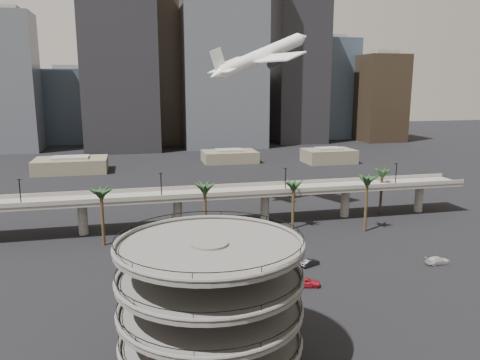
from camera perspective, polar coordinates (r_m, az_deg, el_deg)
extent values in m
plane|color=black|center=(68.22, 7.29, -18.65)|extent=(700.00, 700.00, 0.00)
cylinder|color=#514F4C|center=(57.97, -3.63, -15.35)|extent=(4.40, 4.40, 16.50)
cylinder|color=#514F4C|center=(59.99, -3.58, -18.95)|extent=(22.00, 22.00, 0.45)
torus|color=#514F4C|center=(59.76, -3.58, -18.56)|extent=(22.20, 22.20, 0.50)
torus|color=black|center=(59.36, -3.59, -17.89)|extent=(21.80, 21.80, 0.10)
cylinder|color=#514F4C|center=(58.07, -3.63, -15.55)|extent=(22.00, 22.00, 0.45)
torus|color=#514F4C|center=(57.86, -3.63, -15.13)|extent=(22.20, 22.20, 0.50)
torus|color=black|center=(57.51, -3.64, -14.42)|extent=(21.80, 21.80, 0.10)
cylinder|color=#514F4C|center=(56.37, -3.68, -11.92)|extent=(22.00, 22.00, 0.45)
torus|color=#514F4C|center=(56.18, -3.69, -11.48)|extent=(22.20, 22.20, 0.50)
torus|color=black|center=(55.88, -3.70, -10.72)|extent=(21.80, 21.80, 0.10)
cylinder|color=#514F4C|center=(54.91, -3.73, -8.09)|extent=(22.00, 22.00, 0.45)
torus|color=#514F4C|center=(54.75, -3.74, -7.62)|extent=(22.20, 22.20, 0.50)
torus|color=black|center=(54.49, -3.75, -6.83)|extent=(21.80, 21.80, 0.10)
cube|color=#67635C|center=(115.12, -2.19, -1.66)|extent=(130.00, 9.00, 0.90)
cube|color=#67635C|center=(110.62, -1.75, -1.72)|extent=(130.00, 0.30, 1.00)
cube|color=#67635C|center=(119.24, -2.61, -0.76)|extent=(130.00, 0.30, 1.00)
cylinder|color=#67635C|center=(114.75, -18.62, -4.47)|extent=(2.20, 2.20, 8.00)
cylinder|color=#67635C|center=(114.64, -7.59, -3.97)|extent=(2.20, 2.20, 8.00)
cylinder|color=#67635C|center=(118.67, 3.05, -3.35)|extent=(2.20, 2.20, 8.00)
cylinder|color=#67635C|center=(126.46, 12.68, -2.69)|extent=(2.20, 2.20, 8.00)
cylinder|color=#67635C|center=(137.36, 20.97, -2.06)|extent=(2.20, 2.20, 8.00)
cylinder|color=black|center=(110.99, -25.23, -1.41)|extent=(0.24, 0.24, 6.00)
cylinder|color=black|center=(108.64, -9.59, -0.71)|extent=(0.24, 0.24, 6.00)
cylinder|color=black|center=(114.39, 5.57, 0.01)|extent=(0.24, 0.24, 6.00)
cylinder|color=black|center=(127.15, 18.49, 0.62)|extent=(0.24, 0.24, 6.00)
cylinder|color=#41301C|center=(104.10, -4.27, -4.20)|extent=(0.70, 0.70, 12.15)
ellipsoid|color=#193418|center=(102.55, -4.32, -0.71)|extent=(4.40, 4.40, 2.00)
cylinder|color=#41301C|center=(113.34, 6.48, -3.29)|extent=(0.70, 0.70, 10.80)
ellipsoid|color=#193418|center=(112.01, 6.55, -0.42)|extent=(4.40, 4.40, 2.00)
cylinder|color=#41301C|center=(114.22, 15.11, -3.04)|extent=(0.70, 0.70, 12.60)
ellipsoid|color=#193418|center=(112.77, 15.28, 0.26)|extent=(4.40, 4.40, 2.00)
cylinder|color=#41301C|center=(131.99, 16.83, -1.50)|extent=(0.70, 0.70, 11.25)
ellipsoid|color=#193418|center=(130.83, 16.98, 1.07)|extent=(4.40, 4.40, 2.00)
cylinder|color=#41301C|center=(105.15, -16.40, -4.61)|extent=(0.70, 0.70, 11.70)
ellipsoid|color=#193418|center=(103.65, -16.60, -1.29)|extent=(4.40, 4.40, 2.00)
cube|color=#655D4A|center=(198.98, -19.90, 1.71)|extent=(28.00, 18.00, 5.50)
cube|color=#67635C|center=(198.50, -19.96, 2.61)|extent=(14.00, 9.00, 0.80)
cube|color=#655D4A|center=(211.97, -1.29, 2.89)|extent=(24.00, 16.00, 5.00)
cube|color=#67635C|center=(211.56, -1.29, 3.67)|extent=(12.00, 8.00, 0.80)
cube|color=#655D4A|center=(213.79, 10.76, 2.90)|extent=(22.00, 15.00, 6.00)
cube|color=#67635C|center=(213.32, 10.79, 3.80)|extent=(11.00, 7.50, 0.80)
cube|color=#4B5159|center=(271.47, -26.19, 10.54)|extent=(26.00, 24.00, 70.34)
cube|color=#67635C|center=(274.03, -26.89, 18.14)|extent=(14.30, 13.20, 2.40)
cube|color=#354352|center=(302.20, -19.85, 8.44)|extent=(30.00, 30.00, 43.29)
cube|color=#67635C|center=(302.11, -20.15, 12.76)|extent=(16.50, 16.50, 2.40)
cube|color=black|center=(255.55, -14.51, 14.59)|extent=(38.00, 30.00, 99.20)
cube|color=black|center=(281.37, -8.06, 12.68)|extent=(28.00, 26.00, 81.16)
cube|color=#4B5159|center=(265.84, -2.15, 15.78)|extent=(45.00, 32.00, 108.22)
cube|color=gray|center=(305.17, 1.28, 8.62)|extent=(24.00, 24.00, 37.88)
cube|color=#67635C|center=(304.83, 1.30, 12.40)|extent=(13.20, 13.20, 2.40)
cube|color=black|center=(287.90, 7.14, 13.12)|extent=(30.00, 28.00, 85.67)
cube|color=#354352|center=(316.41, 10.48, 10.82)|extent=(34.00, 30.00, 63.13)
cube|color=#67635C|center=(317.84, 10.71, 16.73)|extent=(18.70, 16.50, 2.40)
cube|color=black|center=(305.35, 16.72, 9.50)|extent=(26.00, 26.00, 52.30)
cube|color=#67635C|center=(305.86, 17.02, 14.62)|extent=(14.30, 14.30, 2.40)
cube|color=gray|center=(317.97, -6.18, 8.34)|extent=(22.00, 22.00, 34.27)
cube|color=#67635C|center=(317.52, -6.25, 11.65)|extent=(12.10, 12.10, 2.40)
cylinder|color=white|center=(131.66, 2.65, 14.94)|extent=(27.36, 13.90, 13.25)
cone|color=white|center=(141.62, 7.63, 16.81)|extent=(5.65, 5.12, 4.67)
cone|color=white|center=(122.92, -2.97, 12.65)|extent=(5.36, 4.69, 4.29)
cube|color=white|center=(131.15, 2.38, 14.55)|extent=(17.32, 30.70, 2.61)
cube|color=white|center=(123.90, -2.26, 13.15)|extent=(6.02, 10.33, 1.08)
cube|color=white|center=(123.48, -2.67, 14.39)|extent=(4.76, 2.20, 6.38)
cylinder|color=#26272C|center=(136.14, 1.23, 13.95)|extent=(5.14, 3.65, 3.38)
cylinder|color=#26272C|center=(127.32, 4.32, 14.10)|extent=(5.14, 3.65, 3.38)
imported|color=#A81826|center=(83.31, 8.08, -12.22)|extent=(5.11, 3.06, 1.63)
imported|color=black|center=(92.23, 8.51, -9.93)|extent=(4.32, 2.97, 1.35)
imported|color=beige|center=(99.91, 22.97, -9.02)|extent=(5.04, 2.25, 1.43)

